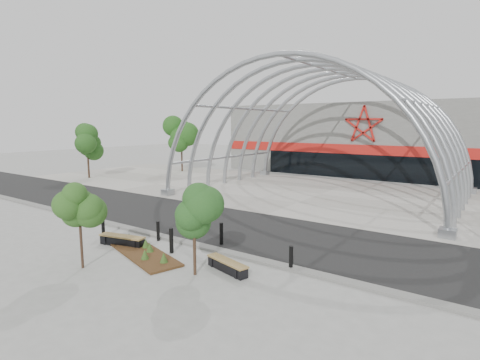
% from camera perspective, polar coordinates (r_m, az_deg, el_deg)
% --- Properties ---
extents(ground, '(140.00, 140.00, 0.00)m').
position_cam_1_polar(ground, '(18.53, -7.26, -9.48)').
color(ground, gray).
rests_on(ground, ground).
extents(road, '(140.00, 7.00, 0.02)m').
position_cam_1_polar(road, '(21.12, -0.79, -7.13)').
color(road, black).
rests_on(road, ground).
extents(forecourt, '(60.00, 17.00, 0.04)m').
position_cam_1_polar(forecourt, '(31.37, 12.23, -2.13)').
color(forecourt, '#A09B91').
rests_on(forecourt, ground).
extents(kerb, '(60.00, 0.50, 0.12)m').
position_cam_1_polar(kerb, '(18.34, -7.80, -9.49)').
color(kerb, slate).
rests_on(kerb, ground).
extents(arena_building, '(34.00, 15.24, 8.00)m').
position_cam_1_polar(arena_building, '(47.94, 20.90, 5.89)').
color(arena_building, slate).
rests_on(arena_building, ground).
extents(vault_canopy, '(20.80, 15.80, 20.36)m').
position_cam_1_polar(vault_canopy, '(31.37, 12.23, -2.14)').
color(vault_canopy, '#9A9FA4').
rests_on(vault_canopy, ground).
extents(planting_bed, '(5.02, 2.81, 0.51)m').
position_cam_1_polar(planting_bed, '(17.42, -14.56, -10.45)').
color(planting_bed, '#3C2812').
rests_on(planting_bed, ground).
extents(street_tree_0, '(1.46, 1.46, 3.34)m').
position_cam_1_polar(street_tree_0, '(15.96, -23.32, -4.14)').
color(street_tree_0, black).
rests_on(street_tree_0, ground).
extents(street_tree_1, '(1.48, 1.48, 3.51)m').
position_cam_1_polar(street_tree_1, '(14.09, -7.05, -4.59)').
color(street_tree_1, black).
rests_on(street_tree_1, ground).
extents(bench_0, '(2.40, 1.03, 0.49)m').
position_cam_1_polar(bench_0, '(18.76, -17.51, -8.82)').
color(bench_0, black).
rests_on(bench_0, ground).
extents(bench_1, '(2.16, 0.99, 0.44)m').
position_cam_1_polar(bench_1, '(14.99, -1.95, -12.96)').
color(bench_1, black).
rests_on(bench_1, ground).
extents(bollard_0, '(0.17, 0.17, 1.06)m').
position_cam_1_polar(bollard_0, '(20.40, -20.14, -6.71)').
color(bollard_0, black).
rests_on(bollard_0, ground).
extents(bollard_1, '(0.16, 0.16, 0.98)m').
position_cam_1_polar(bollard_1, '(19.02, -12.38, -7.60)').
color(bollard_1, black).
rests_on(bollard_1, ground).
extents(bollard_2, '(0.17, 0.17, 1.07)m').
position_cam_1_polar(bollard_2, '(18.01, -2.86, -8.17)').
color(bollard_2, black).
rests_on(bollard_2, ground).
extents(bollard_3, '(0.18, 0.18, 1.14)m').
position_cam_1_polar(bollard_3, '(17.14, -10.42, -9.06)').
color(bollard_3, black).
rests_on(bollard_3, ground).
extents(bollard_4, '(0.16, 0.16, 0.97)m').
position_cam_1_polar(bollard_4, '(15.15, 7.77, -11.70)').
color(bollard_4, black).
rests_on(bollard_4, ground).
extents(bg_tree_0, '(3.00, 3.00, 6.45)m').
position_cam_1_polar(bg_tree_0, '(45.92, -8.94, 7.06)').
color(bg_tree_0, black).
rests_on(bg_tree_0, ground).
extents(bg_tree_2, '(2.55, 2.55, 5.38)m').
position_cam_1_polar(bg_tree_2, '(42.71, -22.28, 5.39)').
color(bg_tree_2, black).
rests_on(bg_tree_2, ground).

